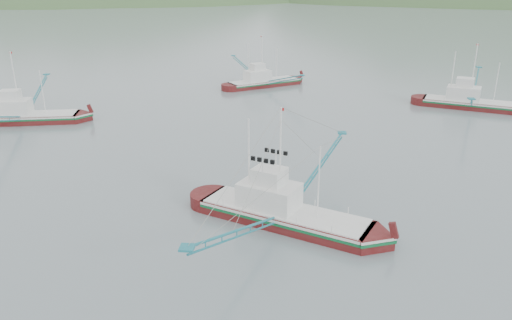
# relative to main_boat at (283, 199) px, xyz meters

# --- Properties ---
(ground) EXTENTS (1200.00, 1200.00, 0.00)m
(ground) POSITION_rel_main_boat_xyz_m (-2.47, -1.39, -1.94)
(ground) COLOR slate
(ground) RESTS_ON ground
(main_boat) EXTENTS (13.21, 22.28, 9.47)m
(main_boat) POSITION_rel_main_boat_xyz_m (0.00, 0.00, 0.00)
(main_boat) COLOR #4C0C0D
(main_boat) RESTS_ON ground
(bg_boat_left) EXTENTS (13.38, 23.12, 9.49)m
(bg_boat_left) POSITION_rel_main_boat_xyz_m (-33.56, 23.88, -0.26)
(bg_boat_left) COLOR #4C0C0D
(bg_boat_left) RESTS_ON ground
(bg_boat_right) EXTENTS (13.39, 22.76, 9.51)m
(bg_boat_right) POSITION_rel_main_boat_xyz_m (24.30, 36.72, -0.09)
(bg_boat_right) COLOR #4C0C0D
(bg_boat_right) RESTS_ON ground
(bg_boat_far) EXTENTS (16.15, 19.71, 8.91)m
(bg_boat_far) POSITION_rel_main_boat_xyz_m (-5.55, 48.50, -0.05)
(bg_boat_far) COLOR #4C0C0D
(bg_boat_far) RESTS_ON ground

